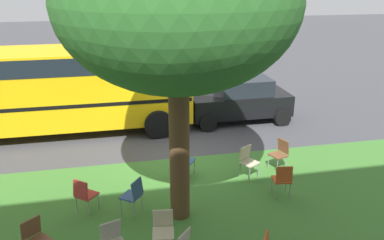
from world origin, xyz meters
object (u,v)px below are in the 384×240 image
object	(u,v)px
chair_8	(113,240)
parked_car	(240,99)
chair_3	(134,194)
chair_11	(248,159)
street_tree	(178,4)
chair_1	(184,158)
chair_2	(280,152)
chair_4	(283,178)
chair_0	(35,237)
chair_7	(84,193)
chair_10	(163,228)
school_bus	(34,84)

from	to	relation	value
chair_8	parked_car	world-z (taller)	parked_car
chair_3	chair_8	world-z (taller)	same
chair_8	chair_11	world-z (taller)	same
street_tree	chair_1	bearing A→B (deg)	-102.94
chair_2	chair_4	distance (m)	1.52
chair_0	chair_3	world-z (taller)	same
chair_4	parked_car	size ratio (longest dim) A/B	0.24
chair_0	chair_2	xyz separation A→B (m)	(-6.11, -2.56, 0.00)
chair_4	chair_11	distance (m)	1.26
chair_7	parked_car	world-z (taller)	parked_car
chair_10	chair_11	xyz separation A→B (m)	(-2.65, -2.53, 0.00)
parked_car	chair_4	bearing A→B (deg)	82.70
chair_11	school_bus	size ratio (longest dim) A/B	0.08
chair_10	school_bus	xyz separation A→B (m)	(3.38, -6.97, 1.24)
chair_0	chair_10	world-z (taller)	same
chair_10	chair_1	bearing A→B (deg)	-107.93
chair_2	parked_car	xyz separation A→B (m)	(-0.13, -3.99, 0.32)
chair_4	school_bus	size ratio (longest dim) A/B	0.08
chair_4	school_bus	world-z (taller)	school_bus
chair_7	chair_3	bearing A→B (deg)	167.61
street_tree	chair_4	world-z (taller)	street_tree
chair_11	chair_1	bearing A→B (deg)	-14.49
street_tree	chair_0	bearing A→B (deg)	16.81
chair_7	chair_10	bearing A→B (deg)	134.17
parked_car	school_bus	xyz separation A→B (m)	(7.21, -0.21, 0.92)
school_bus	chair_10	bearing A→B (deg)	115.87
chair_1	chair_7	size ratio (longest dim) A/B	1.00
school_bus	chair_7	bearing A→B (deg)	108.56
chair_0	chair_11	bearing A→B (deg)	-155.48
chair_7	chair_1	bearing A→B (deg)	-152.42
chair_1	chair_7	world-z (taller)	same
chair_10	school_bus	world-z (taller)	school_bus
chair_7	chair_11	distance (m)	4.33
chair_4	chair_7	xyz separation A→B (m)	(4.72, -0.27, 0.00)
chair_7	chair_8	bearing A→B (deg)	108.80
chair_0	chair_1	bearing A→B (deg)	-140.90
chair_11	school_bus	world-z (taller)	school_bus
chair_2	chair_4	size ratio (longest dim) A/B	1.00
chair_0	chair_4	bearing A→B (deg)	-168.31
parked_car	street_tree	bearing A→B (deg)	59.81
parked_car	chair_7	bearing A→B (deg)	43.47
chair_0	chair_7	distance (m)	1.64
chair_1	parked_car	bearing A→B (deg)	-127.00
chair_7	parked_car	bearing A→B (deg)	-136.53
chair_8	parked_car	distance (m)	8.45
chair_0	chair_11	size ratio (longest dim) A/B	1.00
chair_8	chair_0	bearing A→B (deg)	-15.74
chair_1	chair_10	size ratio (longest dim) A/B	1.00
chair_3	chair_4	world-z (taller)	same
chair_1	chair_4	world-z (taller)	same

